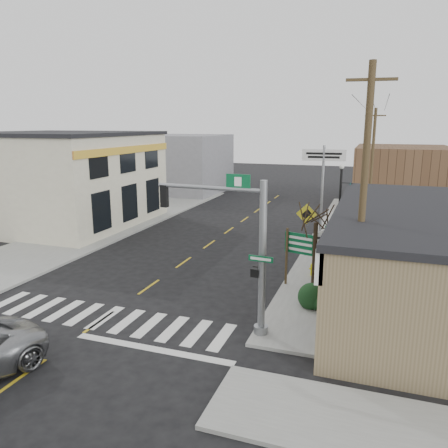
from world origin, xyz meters
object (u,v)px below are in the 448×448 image
(fire_hydrant, at_px, (312,269))
(lamp_post, at_px, (341,202))
(bare_tree, at_px, (317,210))
(utility_pole_near, at_px, (363,199))
(dance_center_sign, at_px, (323,167))
(traffic_signal_pole, at_px, (244,240))
(guide_sign, at_px, (300,249))
(utility_pole_far, at_px, (372,165))

(fire_hydrant, distance_m, lamp_post, 5.37)
(fire_hydrant, bearing_deg, bare_tree, -80.70)
(fire_hydrant, height_order, utility_pole_near, utility_pole_near)
(bare_tree, bearing_deg, dance_center_sign, 95.42)
(traffic_signal_pole, bearing_deg, fire_hydrant, 81.35)
(traffic_signal_pole, height_order, lamp_post, traffic_signal_pole)
(dance_center_sign, bearing_deg, utility_pole_near, -81.38)
(guide_sign, xyz_separation_m, dance_center_sign, (-0.29, 10.24, 2.87))
(traffic_signal_pole, relative_size, guide_sign, 2.11)
(guide_sign, height_order, utility_pole_near, utility_pole_near)
(fire_hydrant, distance_m, dance_center_sign, 9.63)
(bare_tree, bearing_deg, utility_pole_far, 82.88)
(utility_pole_near, bearing_deg, utility_pole_far, 84.64)
(guide_sign, bearing_deg, fire_hydrant, 93.43)
(lamp_post, relative_size, bare_tree, 1.10)
(fire_hydrant, relative_size, lamp_post, 0.12)
(lamp_post, bearing_deg, guide_sign, -98.15)
(bare_tree, relative_size, utility_pole_near, 0.50)
(dance_center_sign, relative_size, utility_pole_near, 0.64)
(lamp_post, distance_m, bare_tree, 6.58)
(traffic_signal_pole, relative_size, utility_pole_far, 0.67)
(fire_hydrant, xyz_separation_m, dance_center_sign, (-0.68, 8.58, 4.31))
(fire_hydrant, height_order, bare_tree, bare_tree)
(guide_sign, xyz_separation_m, bare_tree, (0.71, -0.30, 1.96))
(bare_tree, bearing_deg, traffic_signal_pole, -110.75)
(utility_pole_near, bearing_deg, guide_sign, 121.29)
(lamp_post, bearing_deg, traffic_signal_pole, -98.67)
(bare_tree, bearing_deg, guide_sign, 157.03)
(dance_center_sign, xyz_separation_m, utility_pole_far, (3.00, 5.47, -0.22))
(guide_sign, distance_m, utility_pole_near, 5.50)
(dance_center_sign, relative_size, utility_pole_far, 0.71)
(guide_sign, bearing_deg, lamp_post, 95.05)
(dance_center_sign, xyz_separation_m, utility_pole_near, (3.00, -13.88, 0.24))
(bare_tree, relative_size, utility_pole_far, 0.55)
(utility_pole_near, relative_size, utility_pole_far, 1.10)
(dance_center_sign, distance_m, utility_pole_far, 6.24)
(utility_pole_far, bearing_deg, utility_pole_near, -95.52)
(bare_tree, bearing_deg, fire_hydrant, 99.30)
(guide_sign, xyz_separation_m, utility_pole_near, (2.71, -3.64, 3.11))
(bare_tree, xyz_separation_m, utility_pole_near, (2.00, -3.34, 1.15))
(utility_pole_far, bearing_deg, guide_sign, -105.29)
(lamp_post, xyz_separation_m, bare_tree, (-0.55, -6.52, 0.71))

